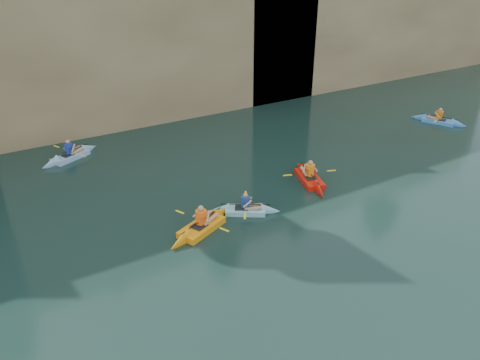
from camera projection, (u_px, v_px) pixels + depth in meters
cliff at (73, 8)px, 31.42m from camera, size 70.00×16.00×12.00m
cliff_slab_center at (139, 25)px, 26.77m from camera, size 24.00×2.40×11.40m
cliff_slab_east at (389, 15)px, 36.11m from camera, size 26.00×2.40×9.84m
sea_cave_center at (45, 114)px, 25.45m from camera, size 3.50×1.00×3.20m
sea_cave_east at (262, 70)px, 31.44m from camera, size 5.00×1.00×4.50m
kayaker_orange at (202, 226)px, 18.08m from camera, size 3.56×2.43×1.35m
kayaker_ltblue_near at (245, 210)px, 19.26m from camera, size 2.82×2.12×1.14m
kayaker_red_far at (309, 178)px, 21.78m from camera, size 2.48×3.65×1.32m
kayaker_ltblue_mid at (70, 156)px, 24.05m from camera, size 3.37×2.30×1.29m
kayaker_blue_east at (438, 121)px, 28.76m from camera, size 2.13×3.30×1.18m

